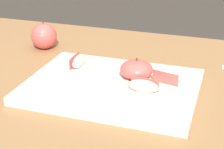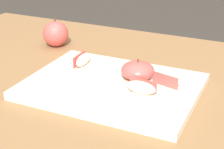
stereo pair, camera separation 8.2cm
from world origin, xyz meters
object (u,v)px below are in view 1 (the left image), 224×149
(apple_wedge_right, at_px, (167,76))
(apple_wedge_middle, at_px, (144,86))
(apple_wedge_back, at_px, (78,61))
(cutting_board, at_px, (112,86))
(apple_half_skin_up, at_px, (134,69))
(whole_apple_pink_lady, at_px, (44,36))

(apple_wedge_right, bearing_deg, apple_wedge_middle, -120.53)
(apple_wedge_back, height_order, apple_wedge_right, same)
(cutting_board, bearing_deg, apple_half_skin_up, 47.16)
(apple_half_skin_up, bearing_deg, apple_wedge_back, 172.61)
(apple_half_skin_up, relative_size, apple_wedge_right, 1.12)
(apple_wedge_back, bearing_deg, whole_apple_pink_lady, 140.88)
(cutting_board, bearing_deg, apple_wedge_back, 150.16)
(apple_half_skin_up, xyz_separation_m, apple_wedge_right, (0.08, -0.00, -0.01))
(cutting_board, height_order, apple_wedge_back, apple_wedge_back)
(apple_wedge_middle, bearing_deg, apple_wedge_right, 59.47)
(apple_half_skin_up, bearing_deg, cutting_board, -132.84)
(cutting_board, xyz_separation_m, apple_half_skin_up, (0.04, 0.04, 0.03))
(apple_wedge_back, xyz_separation_m, apple_wedge_right, (0.22, -0.02, 0.00))
(apple_wedge_back, bearing_deg, apple_wedge_middle, -24.47)
(apple_wedge_back, xyz_separation_m, apple_wedge_middle, (0.19, -0.08, 0.00))
(apple_wedge_middle, relative_size, apple_wedge_right, 0.97)
(apple_wedge_middle, bearing_deg, whole_apple_pink_lady, 148.02)
(apple_wedge_back, distance_m, apple_wedge_right, 0.23)
(whole_apple_pink_lady, bearing_deg, apple_wedge_right, -21.61)
(whole_apple_pink_lady, bearing_deg, apple_wedge_middle, -31.98)
(cutting_board, distance_m, apple_wedge_right, 0.13)
(apple_wedge_back, distance_m, whole_apple_pink_lady, 0.21)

